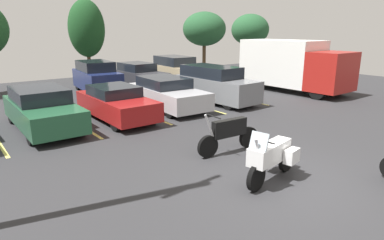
% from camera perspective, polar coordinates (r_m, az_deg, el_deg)
% --- Properties ---
extents(ground, '(44.00, 44.00, 0.10)m').
position_cam_1_polar(ground, '(8.90, 15.70, -10.14)').
color(ground, '#2D2D30').
extents(motorcycle_touring, '(2.18, 0.96, 1.42)m').
position_cam_1_polar(motorcycle_touring, '(8.49, 13.38, -6.03)').
color(motorcycle_touring, black).
rests_on(motorcycle_touring, ground).
extents(motorcycle_second, '(2.29, 0.62, 1.33)m').
position_cam_1_polar(motorcycle_second, '(10.26, 6.29, -2.36)').
color(motorcycle_second, black).
rests_on(motorcycle_second, ground).
extents(parking_stripes, '(14.71, 4.96, 0.01)m').
position_cam_1_polar(parking_stripes, '(14.74, -13.52, 0.34)').
color(parking_stripes, '#EAE066').
rests_on(parking_stripes, ground).
extents(car_green, '(1.90, 4.90, 1.55)m').
position_cam_1_polar(car_green, '(13.83, -24.16, 1.71)').
color(car_green, '#235638').
rests_on(car_green, ground).
extents(car_red, '(1.80, 4.52, 1.41)m').
position_cam_1_polar(car_red, '(14.36, -12.79, 2.84)').
color(car_red, maroon).
rests_on(car_red, ground).
extents(car_silver, '(2.20, 4.89, 1.47)m').
position_cam_1_polar(car_silver, '(16.06, -4.30, 4.57)').
color(car_silver, '#B7B7BC').
rests_on(car_silver, ground).
extents(car_grey, '(1.96, 4.80, 1.85)m').
position_cam_1_polar(car_grey, '(17.44, 3.96, 6.09)').
color(car_grey, slate).
rests_on(car_grey, ground).
extents(car_far_navy, '(2.19, 4.37, 1.85)m').
position_cam_1_polar(car_far_navy, '(21.02, -15.93, 7.06)').
color(car_far_navy, navy).
rests_on(car_far_navy, ground).
extents(car_far_charcoal, '(2.08, 4.74, 1.57)m').
position_cam_1_polar(car_far_charcoal, '(22.44, -9.15, 7.54)').
color(car_far_charcoal, '#38383D').
rests_on(car_far_charcoal, ground).
extents(car_far_tan, '(2.18, 4.35, 1.85)m').
position_cam_1_polar(car_far_tan, '(23.84, -2.80, 8.58)').
color(car_far_tan, tan).
rests_on(car_far_tan, ground).
extents(box_truck, '(2.60, 6.74, 3.05)m').
position_cam_1_polar(box_truck, '(21.40, 16.71, 9.03)').
color(box_truck, '#A51E19').
rests_on(box_truck, ground).
extents(tree_left, '(3.81, 3.81, 5.20)m').
position_cam_1_polar(tree_left, '(35.82, 9.86, 14.89)').
color(tree_left, '#4C3823').
rests_on(tree_left, ground).
extents(tree_center_right, '(3.77, 3.77, 5.17)m').
position_cam_1_polar(tree_center_right, '(30.33, 2.11, 15.22)').
color(tree_center_right, '#4C3823').
rests_on(tree_center_right, ground).
extents(tree_far_right, '(2.64, 2.64, 5.83)m').
position_cam_1_polar(tree_far_right, '(26.82, -17.52, 14.63)').
color(tree_far_right, '#4C3823').
rests_on(tree_far_right, ground).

